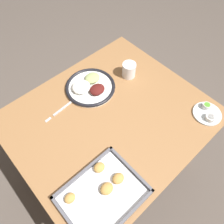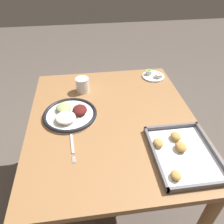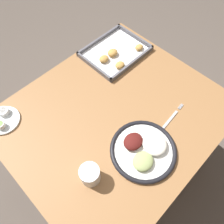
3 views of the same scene
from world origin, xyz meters
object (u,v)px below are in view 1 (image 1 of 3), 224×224
Objects in this scene: fork at (64,108)px; drinking_cup at (129,70)px; saucer_plate at (208,113)px; baking_tray at (102,192)px; dinner_plate at (90,87)px.

drinking_cup is (-0.44, 0.07, 0.04)m from fork.
saucer_plate is 0.44× the size of baking_tray.
baking_tray is at bearing -5.98° from saucer_plate.
drinking_cup is (-0.24, 0.08, 0.03)m from dinner_plate.
baking_tray is 0.71m from drinking_cup.
dinner_plate is 0.60m from baking_tray.
dinner_plate reaches higher than saucer_plate.
drinking_cup is at bearing 161.95° from dinner_plate.
fork is 2.53× the size of drinking_cup.
fork is 0.51m from baking_tray.
dinner_plate is 3.25× the size of drinking_cup.
saucer_plate is 0.51m from drinking_cup.
saucer_plate is at bearing 102.65° from drinking_cup.
saucer_plate is at bearing 130.08° from fork.
fork is 1.49× the size of saucer_plate.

